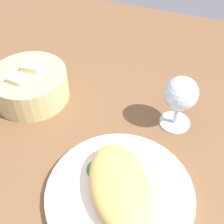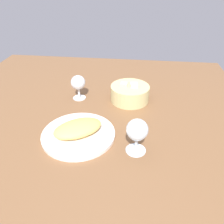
% 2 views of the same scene
% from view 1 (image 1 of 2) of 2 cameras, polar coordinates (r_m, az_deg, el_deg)
% --- Properties ---
extents(ground_plane, '(1.40, 1.40, 0.02)m').
position_cam_1_polar(ground_plane, '(0.60, -10.30, -11.12)').
color(ground_plane, brown).
extents(plate, '(0.27, 0.27, 0.01)m').
position_cam_1_polar(plate, '(0.55, 1.52, -15.40)').
color(plate, white).
rests_on(plate, ground_plane).
extents(omelette, '(0.21, 0.19, 0.04)m').
position_cam_1_polar(omelette, '(0.52, 1.58, -13.92)').
color(omelette, '#E1B95C').
rests_on(omelette, plate).
extents(lettuce_garnish, '(0.05, 0.05, 0.02)m').
position_cam_1_polar(lettuce_garnish, '(0.56, -2.57, -10.54)').
color(lettuce_garnish, '#41802E').
rests_on(lettuce_garnish, plate).
extents(bread_basket, '(0.17, 0.17, 0.09)m').
position_cam_1_polar(bread_basket, '(0.72, -15.50, 5.04)').
color(bread_basket, '#CABB7C').
rests_on(bread_basket, ground_plane).
extents(wine_glass_near, '(0.07, 0.07, 0.12)m').
position_cam_1_polar(wine_glass_near, '(0.61, 13.11, 3.08)').
color(wine_glass_near, silver).
rests_on(wine_glass_near, ground_plane).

